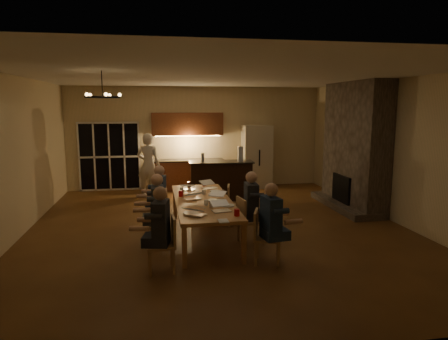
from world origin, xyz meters
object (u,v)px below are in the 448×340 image
(can_silver, at_px, (211,205))
(can_cola, at_px, (189,184))
(chair_right_near, at_px, (268,237))
(mug_front, at_px, (206,203))
(person_right_near, at_px, (271,225))
(laptop_d, at_px, (216,195))
(chandelier, at_px, (103,97))
(plate_left, at_px, (191,213))
(standing_person, at_px, (149,165))
(redcup_mid, at_px, (181,194))
(redcup_far, at_px, (204,183))
(bar_bottle, at_px, (203,157))
(chair_left_near, at_px, (161,244))
(mug_back, at_px, (182,190))
(chair_left_far, at_px, (157,210))
(plate_near, at_px, (228,205))
(chair_right_far, at_px, (238,206))
(mug_mid, at_px, (204,192))
(refrigerator, at_px, (257,157))
(laptop_c, at_px, (192,193))
(person_left_near, at_px, (161,230))
(person_right_mid, at_px, (251,207))
(person_left_mid, at_px, (158,211))
(can_right, at_px, (223,193))
(bar_blender, at_px, (240,154))
(laptop_f, at_px, (209,183))
(laptop_e, at_px, (188,185))
(dining_table, at_px, (203,218))
(person_left_far, at_px, (160,198))
(bar_island, at_px, (221,180))
(plate_far, at_px, (215,191))
(redcup_near, at_px, (237,213))

(can_silver, relative_size, can_cola, 1.00)
(chair_right_near, xyz_separation_m, mug_front, (-0.88, 1.12, 0.36))
(person_right_near, distance_m, laptop_d, 1.70)
(chandelier, xyz_separation_m, plate_left, (1.46, -0.57, -1.99))
(standing_person, height_order, redcup_mid, standing_person)
(redcup_far, bearing_deg, bar_bottle, 84.02)
(chair_left_near, relative_size, mug_back, 8.90)
(chair_left_far, relative_size, plate_near, 3.35)
(chair_right_far, distance_m, mug_mid, 0.84)
(laptop_d, bearing_deg, chandelier, -141.29)
(chair_right_far, xyz_separation_m, mug_front, (-0.82, -1.06, 0.36))
(refrigerator, bearing_deg, standing_person, -167.38)
(laptop_c, bearing_deg, person_left_near, 49.44)
(standing_person, height_order, mug_front, standing_person)
(person_right_mid, height_order, bar_bottle, person_right_mid)
(person_left_mid, relative_size, mug_front, 13.80)
(can_right, relative_size, bar_blender, 0.29)
(laptop_f, bearing_deg, plate_left, -130.35)
(can_right, relative_size, bar_bottle, 0.50)
(mug_front, xyz_separation_m, can_right, (0.44, 0.77, 0.01))
(laptop_e, bearing_deg, laptop_c, 102.52)
(chair_left_near, distance_m, plate_left, 0.89)
(mug_front, relative_size, plate_left, 0.37)
(dining_table, distance_m, chair_left_near, 1.82)
(redcup_mid, xyz_separation_m, redcup_far, (0.61, 1.06, 0.00))
(refrigerator, xyz_separation_m, person_right_mid, (-1.42, -5.11, -0.31))
(dining_table, distance_m, bar_blender, 3.48)
(dining_table, relative_size, redcup_mid, 26.36)
(laptop_f, distance_m, mug_back, 0.72)
(chair_left_near, height_order, laptop_c, laptop_c)
(laptop_c, height_order, laptop_f, same)
(person_right_near, relative_size, can_silver, 11.50)
(chair_right_near, distance_m, person_left_far, 2.78)
(bar_island, distance_m, can_silver, 3.90)
(chair_left_far, xyz_separation_m, redcup_mid, (0.50, -0.16, 0.37))
(laptop_e, bearing_deg, can_silver, 111.62)
(can_cola, bearing_deg, plate_far, -47.45)
(chair_right_far, bearing_deg, can_cola, 65.86)
(standing_person, xyz_separation_m, bar_blender, (2.53, -0.82, 0.37))
(can_cola, height_order, plate_far, can_cola)
(dining_table, relative_size, chair_left_near, 3.55)
(person_left_far, xyz_separation_m, redcup_mid, (0.43, -0.21, 0.12))
(dining_table, relative_size, chair_left_far, 3.55)
(person_right_near, xyz_separation_m, mug_back, (-1.28, 2.46, 0.11))
(refrigerator, distance_m, mug_front, 5.55)
(person_left_near, relative_size, mug_mid, 13.80)
(mug_front, height_order, mug_back, same)
(person_left_far, relative_size, redcup_near, 11.50)
(can_cola, bearing_deg, chair_right_far, -35.66)
(person_right_mid, height_order, person_left_far, same)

